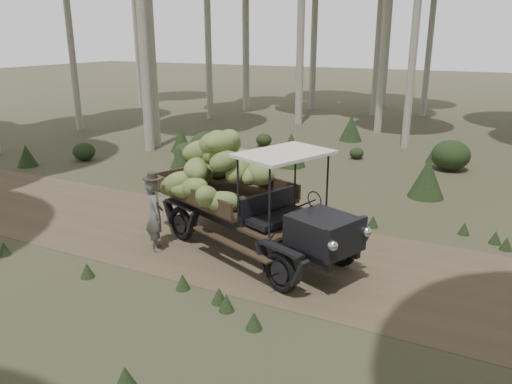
{
  "coord_description": "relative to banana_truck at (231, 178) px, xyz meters",
  "views": [
    {
      "loc": [
        3.28,
        -8.78,
        4.4
      ],
      "look_at": [
        -1.1,
        -0.12,
        1.33
      ],
      "focal_mm": 35.0,
      "sensor_mm": 36.0,
      "label": 1
    }
  ],
  "objects": [
    {
      "name": "ground",
      "position": [
        1.8,
        -0.08,
        -1.49
      ],
      "size": [
        120.0,
        120.0,
        0.0
      ],
      "primitive_type": "plane",
      "color": "#473D2B",
      "rests_on": "ground"
    },
    {
      "name": "dirt_track",
      "position": [
        1.8,
        -0.08,
        -1.49
      ],
      "size": [
        70.0,
        4.0,
        0.01
      ],
      "primitive_type": "cube",
      "color": "brown",
      "rests_on": "ground"
    },
    {
      "name": "banana_truck",
      "position": [
        0.0,
        0.0,
        0.0
      ],
      "size": [
        5.22,
        3.37,
        2.59
      ],
      "rotation": [
        0.0,
        0.0,
        -0.38
      ],
      "color": "black",
      "rests_on": "ground"
    },
    {
      "name": "farmer",
      "position": [
        -1.26,
        -1.05,
        -0.69
      ],
      "size": [
        0.68,
        0.66,
        1.7
      ],
      "rotation": [
        0.0,
        0.0,
        2.42
      ],
      "color": "#5A5652",
      "rests_on": "ground"
    },
    {
      "name": "undergrowth",
      "position": [
        0.88,
        -0.49,
        -0.96
      ],
      "size": [
        22.46,
        24.25,
        1.36
      ],
      "color": "#233319",
      "rests_on": "ground"
    }
  ]
}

